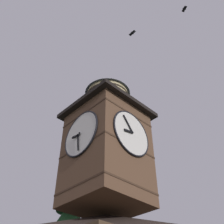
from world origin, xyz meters
name	(u,v)px	position (x,y,z in m)	size (l,w,h in m)	color
clock_tower	(107,142)	(-0.25, -0.93, 11.18)	(4.45, 4.45, 8.81)	brown
flying_bird_high	(132,33)	(-1.76, 0.31, 21.78)	(0.30, 0.62, 0.17)	black
flying_bird_low	(184,9)	(-1.82, 4.99, 19.91)	(0.37, 0.49, 0.14)	black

